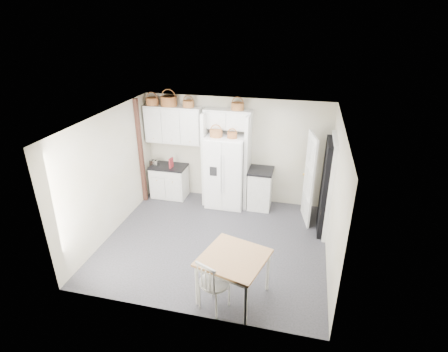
# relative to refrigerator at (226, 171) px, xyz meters

# --- Properties ---
(floor) EXTENTS (4.50, 4.50, 0.00)m
(floor) POSITION_rel_refrigerator_xyz_m (0.15, -1.64, -0.89)
(floor) COLOR #292929
(floor) RESTS_ON ground
(ceiling) EXTENTS (4.50, 4.50, 0.00)m
(ceiling) POSITION_rel_refrigerator_xyz_m (0.15, -1.64, 1.71)
(ceiling) COLOR white
(ceiling) RESTS_ON wall_back
(wall_back) EXTENTS (4.50, 0.00, 4.50)m
(wall_back) POSITION_rel_refrigerator_xyz_m (0.15, 0.36, 0.41)
(wall_back) COLOR silver
(wall_back) RESTS_ON floor
(wall_left) EXTENTS (0.00, 4.00, 4.00)m
(wall_left) POSITION_rel_refrigerator_xyz_m (-2.10, -1.64, 0.41)
(wall_left) COLOR silver
(wall_left) RESTS_ON floor
(wall_right) EXTENTS (0.00, 4.00, 4.00)m
(wall_right) POSITION_rel_refrigerator_xyz_m (2.40, -1.64, 0.41)
(wall_right) COLOR silver
(wall_right) RESTS_ON floor
(refrigerator) EXTENTS (0.92, 0.74, 1.77)m
(refrigerator) POSITION_rel_refrigerator_xyz_m (0.00, 0.00, 0.00)
(refrigerator) COLOR white
(refrigerator) RESTS_ON floor
(base_cab_left) EXTENTS (0.88, 0.55, 0.81)m
(base_cab_left) POSITION_rel_refrigerator_xyz_m (-1.51, 0.06, -0.48)
(base_cab_left) COLOR silver
(base_cab_left) RESTS_ON floor
(base_cab_right) EXTENTS (0.54, 0.64, 0.94)m
(base_cab_right) POSITION_rel_refrigerator_xyz_m (0.84, 0.06, -0.41)
(base_cab_right) COLOR silver
(base_cab_right) RESTS_ON floor
(dining_table) EXTENTS (1.21, 1.21, 0.82)m
(dining_table) POSITION_rel_refrigerator_xyz_m (0.85, -3.09, -0.48)
(dining_table) COLOR #A56338
(dining_table) RESTS_ON floor
(windsor_chair) EXTENTS (0.63, 0.60, 1.00)m
(windsor_chair) POSITION_rel_refrigerator_xyz_m (0.61, -3.39, -0.39)
(windsor_chair) COLOR silver
(windsor_chair) RESTS_ON floor
(counter_left) EXTENTS (0.91, 0.59, 0.04)m
(counter_left) POSITION_rel_refrigerator_xyz_m (-1.51, 0.06, -0.06)
(counter_left) COLOR black
(counter_left) RESTS_ON base_cab_left
(counter_right) EXTENTS (0.58, 0.69, 0.04)m
(counter_right) POSITION_rel_refrigerator_xyz_m (0.84, 0.06, 0.08)
(counter_right) COLOR black
(counter_right) RESTS_ON base_cab_right
(toaster) EXTENTS (0.23, 0.15, 0.15)m
(toaster) POSITION_rel_refrigerator_xyz_m (-1.85, -0.02, 0.04)
(toaster) COLOR silver
(toaster) RESTS_ON counter_left
(cookbook_red) EXTENTS (0.06, 0.17, 0.25)m
(cookbook_red) POSITION_rel_refrigerator_xyz_m (-1.40, -0.02, 0.09)
(cookbook_red) COLOR maroon
(cookbook_red) RESTS_ON counter_left
(cookbook_cream) EXTENTS (0.06, 0.15, 0.21)m
(cookbook_cream) POSITION_rel_refrigerator_xyz_m (-1.42, -0.02, 0.07)
(cookbook_cream) COLOR beige
(cookbook_cream) RESTS_ON counter_left
(basket_upper_a) EXTENTS (0.30, 0.30, 0.17)m
(basket_upper_a) POSITION_rel_refrigerator_xyz_m (-1.86, 0.19, 1.55)
(basket_upper_a) COLOR brown
(basket_upper_a) RESTS_ON upper_cabinet
(basket_upper_b) EXTENTS (0.39, 0.39, 0.23)m
(basket_upper_b) POSITION_rel_refrigerator_xyz_m (-1.44, 0.19, 1.58)
(basket_upper_b) COLOR brown
(basket_upper_b) RESTS_ON upper_cabinet
(basket_upper_c) EXTENTS (0.27, 0.27, 0.15)m
(basket_upper_c) POSITION_rel_refrigerator_xyz_m (-0.95, 0.19, 1.54)
(basket_upper_c) COLOR brown
(basket_upper_c) RESTS_ON upper_cabinet
(basket_bridge_b) EXTENTS (0.29, 0.29, 0.17)m
(basket_bridge_b) POSITION_rel_refrigerator_xyz_m (0.22, 0.19, 1.55)
(basket_bridge_b) COLOR brown
(basket_bridge_b) RESTS_ON bridge_cabinet
(basket_fridge_a) EXTENTS (0.29, 0.29, 0.16)m
(basket_fridge_a) POSITION_rel_refrigerator_xyz_m (-0.21, -0.10, 0.96)
(basket_fridge_a) COLOR brown
(basket_fridge_a) RESTS_ON refrigerator
(basket_fridge_b) EXTENTS (0.23, 0.23, 0.12)m
(basket_fridge_b) POSITION_rel_refrigerator_xyz_m (0.17, -0.10, 0.95)
(basket_fridge_b) COLOR brown
(basket_fridge_b) RESTS_ON refrigerator
(upper_cabinet) EXTENTS (1.40, 0.34, 0.90)m
(upper_cabinet) POSITION_rel_refrigerator_xyz_m (-1.35, 0.19, 1.01)
(upper_cabinet) COLOR silver
(upper_cabinet) RESTS_ON wall_back
(bridge_cabinet) EXTENTS (1.12, 0.34, 0.45)m
(bridge_cabinet) POSITION_rel_refrigerator_xyz_m (-0.00, 0.19, 1.24)
(bridge_cabinet) COLOR silver
(bridge_cabinet) RESTS_ON wall_back
(fridge_panel_left) EXTENTS (0.08, 0.60, 2.30)m
(fridge_panel_left) POSITION_rel_refrigerator_xyz_m (-0.51, 0.06, 0.26)
(fridge_panel_left) COLOR silver
(fridge_panel_left) RESTS_ON floor
(fridge_panel_right) EXTENTS (0.08, 0.60, 2.30)m
(fridge_panel_right) POSITION_rel_refrigerator_xyz_m (0.51, 0.06, 0.26)
(fridge_panel_right) COLOR silver
(fridge_panel_right) RESTS_ON floor
(trim_post) EXTENTS (0.09, 0.09, 2.60)m
(trim_post) POSITION_rel_refrigerator_xyz_m (-2.05, -0.29, 0.41)
(trim_post) COLOR #44231A
(trim_post) RESTS_ON floor
(doorway_void) EXTENTS (0.18, 0.85, 2.05)m
(doorway_void) POSITION_rel_refrigerator_xyz_m (2.31, -0.64, 0.14)
(doorway_void) COLOR black
(doorway_void) RESTS_ON floor
(door_slab) EXTENTS (0.21, 0.79, 2.05)m
(door_slab) POSITION_rel_refrigerator_xyz_m (1.95, -0.30, 0.14)
(door_slab) COLOR white
(door_slab) RESTS_ON floor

